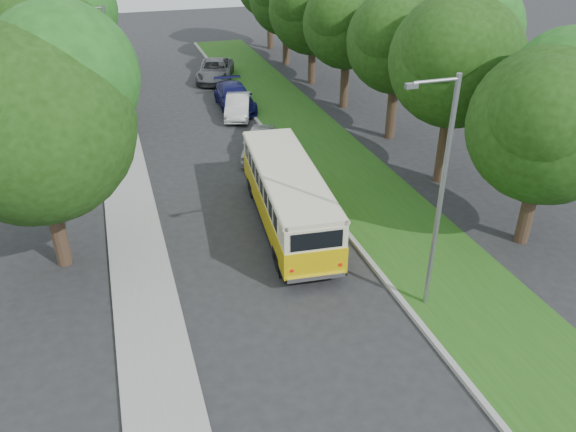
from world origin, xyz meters
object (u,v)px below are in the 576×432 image
object	(u,v)px
vintage_bus	(288,198)
car_grey	(215,70)
car_white	(238,106)
car_blue	(235,97)
lamppost_far	(111,71)
car_silver	(260,143)
lamppost_near	(439,192)

from	to	relation	value
vintage_bus	car_grey	bearing A→B (deg)	91.52
car_white	car_blue	distance (m)	1.65
lamppost_far	car_silver	world-z (taller)	lamppost_far
vintage_bus	car_grey	distance (m)	23.03
vintage_bus	car_blue	bearing A→B (deg)	90.22
car_grey	lamppost_near	bearing A→B (deg)	-70.56
car_white	car_grey	size ratio (longest dim) A/B	0.76
car_white	car_grey	world-z (taller)	car_grey
lamppost_far	vintage_bus	world-z (taller)	lamppost_far
lamppost_near	lamppost_far	distance (m)	20.53
car_silver	car_grey	xyz separation A→B (m)	(0.65, 15.29, 0.04)
lamppost_near	lamppost_far	xyz separation A→B (m)	(-8.91, 18.50, -0.25)
lamppost_near	car_grey	xyz separation A→B (m)	(-1.21, 29.47, -3.60)
vintage_bus	car_white	size ratio (longest dim) A/B	2.21
car_blue	car_grey	distance (m)	7.04
car_grey	car_silver	bearing A→B (deg)	-75.35
car_silver	car_white	size ratio (longest dim) A/B	1.02
car_white	car_blue	xyz separation A→B (m)	(0.16, 1.64, 0.08)
car_silver	car_blue	xyz separation A→B (m)	(0.54, 8.25, 0.04)
lamppost_near	car_white	world-z (taller)	lamppost_near
car_grey	lamppost_far	bearing A→B (deg)	-107.97
lamppost_far	car_blue	distance (m)	9.18
car_silver	car_blue	size ratio (longest dim) A/B	0.80
lamppost_near	car_white	bearing A→B (deg)	94.08
car_silver	car_white	xyz separation A→B (m)	(0.37, 6.62, -0.04)
car_silver	car_grey	distance (m)	15.31
lamppost_far	car_blue	world-z (taller)	lamppost_far
vintage_bus	car_blue	xyz separation A→B (m)	(1.44, 15.93, -0.60)
lamppost_far	car_grey	size ratio (longest dim) A/B	1.36
car_white	car_grey	bearing A→B (deg)	105.32
lamppost_near	car_grey	size ratio (longest dim) A/B	1.45
lamppost_near	car_silver	world-z (taller)	lamppost_near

